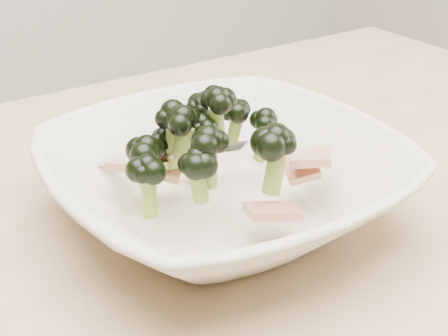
{
  "coord_description": "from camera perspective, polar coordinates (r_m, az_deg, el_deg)",
  "views": [
    {
      "loc": [
        -0.25,
        -0.39,
        1.05
      ],
      "look_at": [
        0.01,
        0.01,
        0.8
      ],
      "focal_mm": 50.0,
      "sensor_mm": 36.0,
      "label": 1
    }
  ],
  "objects": [
    {
      "name": "broccoli_dish",
      "position": [
        0.55,
        -0.16,
        -0.82
      ],
      "size": [
        0.31,
        0.31,
        0.12
      ],
      "color": "beige",
      "rests_on": "dining_table"
    },
    {
      "name": "dining_table",
      "position": [
        0.62,
        -0.58,
        -13.08
      ],
      "size": [
        1.2,
        0.8,
        0.75
      ],
      "color": "tan",
      "rests_on": "ground"
    }
  ]
}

